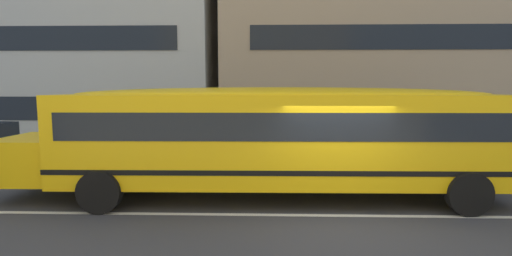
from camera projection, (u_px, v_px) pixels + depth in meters
name	position (u px, v px, depth m)	size (l,w,h in m)	color
ground_plane	(337.00, 216.00, 8.57)	(400.00, 400.00, 0.00)	#38383D
sidewalk_far	(305.00, 156.00, 15.87)	(120.00, 3.00, 0.01)	gray
lane_centreline	(337.00, 215.00, 8.57)	(110.00, 0.16, 0.01)	silver
school_bus	(271.00, 133.00, 9.73)	(13.05, 3.09, 2.91)	yellow
apartment_block_far_left	(90.00, 24.00, 22.48)	(15.58, 11.11, 13.30)	#B7B7B2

